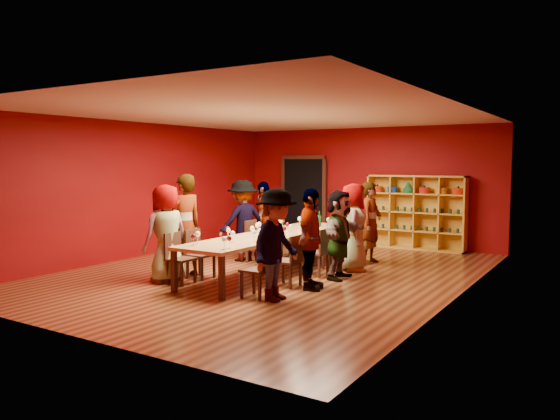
% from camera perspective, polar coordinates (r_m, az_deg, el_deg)
% --- Properties ---
extents(room_shell, '(7.10, 9.10, 3.04)m').
position_cam_1_polar(room_shell, '(10.33, -0.86, 1.61)').
color(room_shell, '#4E2814').
rests_on(room_shell, ground).
extents(tasting_table, '(1.10, 4.50, 0.75)m').
position_cam_1_polar(tasting_table, '(10.41, -0.85, -2.80)').
color(tasting_table, tan).
rests_on(tasting_table, ground).
extents(doorway, '(1.40, 0.17, 2.30)m').
position_cam_1_polar(doorway, '(15.07, 2.56, 1.24)').
color(doorway, black).
rests_on(doorway, ground).
extents(shelving_unit, '(2.40, 0.40, 1.80)m').
position_cam_1_polar(shelving_unit, '(13.68, 14.04, 0.13)').
color(shelving_unit, gold).
rests_on(shelving_unit, ground).
extents(chair_person_left_0, '(0.42, 0.42, 0.89)m').
position_cam_1_polar(chair_person_left_0, '(9.71, -10.67, -4.66)').
color(chair_person_left_0, black).
rests_on(chair_person_left_0, ground).
extents(person_left_0, '(0.64, 0.92, 1.73)m').
position_cam_1_polar(person_left_0, '(9.83, -11.82, -2.39)').
color(person_left_0, '#6195C7').
rests_on(person_left_0, ground).
extents(chair_person_left_1, '(0.42, 0.42, 0.89)m').
position_cam_1_polar(chair_person_left_1, '(10.10, -8.64, -4.26)').
color(chair_person_left_1, black).
rests_on(chair_person_left_1, ground).
extents(person_left_1, '(0.66, 0.80, 1.90)m').
position_cam_1_polar(person_left_1, '(10.23, -9.93, -1.59)').
color(person_left_1, '#BF8087').
rests_on(person_left_1, ground).
extents(chair_person_left_3, '(0.42, 0.42, 0.89)m').
position_cam_1_polar(chair_person_left_3, '(11.55, -2.62, -3.04)').
color(chair_person_left_3, black).
rests_on(chair_person_left_3, ground).
extents(person_left_3, '(0.83, 1.21, 1.74)m').
position_cam_1_polar(person_left_3, '(11.69, -3.91, -1.11)').
color(person_left_3, '#DA9392').
rests_on(person_left_3, ground).
extents(chair_person_left_4, '(0.42, 0.42, 0.89)m').
position_cam_1_polar(chair_person_left_4, '(12.25, -0.39, -2.58)').
color(chair_person_left_4, black).
rests_on(chair_person_left_4, ground).
extents(person_left_4, '(0.77, 1.08, 1.68)m').
position_cam_1_polar(person_left_4, '(12.39, -1.69, -0.89)').
color(person_left_4, pink).
rests_on(person_left_4, ground).
extents(chair_person_right_0, '(0.42, 0.42, 0.89)m').
position_cam_1_polar(chair_person_right_0, '(8.53, -2.00, -5.92)').
color(chair_person_right_0, black).
rests_on(chair_person_right_0, ground).
extents(person_right_0, '(0.49, 1.12, 1.72)m').
position_cam_1_polar(person_right_0, '(8.31, -0.37, -3.66)').
color(person_right_0, '#4E4E53').
rests_on(person_right_0, ground).
extents(chair_person_right_1, '(0.42, 0.42, 0.89)m').
position_cam_1_polar(chair_person_right_1, '(9.28, 1.14, -5.02)').
color(chair_person_right_1, black).
rests_on(chair_person_right_1, ground).
extents(person_right_1, '(0.69, 1.07, 1.68)m').
position_cam_1_polar(person_right_1, '(9.04, 3.18, -3.08)').
color(person_right_1, '#5C7CBD').
rests_on(person_right_1, ground).
extents(chair_person_right_2, '(0.42, 0.42, 0.89)m').
position_cam_1_polar(chair_person_right_2, '(10.16, 4.12, -4.16)').
color(chair_person_right_2, black).
rests_on(chair_person_right_2, ground).
extents(person_right_2, '(0.54, 1.53, 1.62)m').
position_cam_1_polar(person_right_2, '(9.93, 6.22, -2.56)').
color(person_right_2, '#545459').
rests_on(person_right_2, ground).
extents(chair_person_right_3, '(0.42, 0.42, 0.89)m').
position_cam_1_polar(chair_person_right_3, '(10.87, 6.12, -3.57)').
color(chair_person_right_3, black).
rests_on(chair_person_right_3, ground).
extents(person_right_3, '(0.76, 0.95, 1.71)m').
position_cam_1_polar(person_right_3, '(10.69, 7.67, -1.80)').
color(person_right_3, '#5D89C1').
rests_on(person_right_3, ground).
extents(chair_person_right_4, '(0.42, 0.42, 0.89)m').
position_cam_1_polar(chair_person_right_4, '(11.72, 8.15, -2.97)').
color(chair_person_right_4, black).
rests_on(chair_person_right_4, ground).
extents(person_right_4, '(0.46, 0.63, 1.70)m').
position_cam_1_polar(person_right_4, '(11.57, 9.48, -1.31)').
color(person_right_4, '#597BB8').
rests_on(person_right_4, ground).
extents(wine_glass_0, '(0.08, 0.08, 0.20)m').
position_cam_1_polar(wine_glass_0, '(9.36, -4.96, -2.50)').
color(wine_glass_0, white).
rests_on(wine_glass_0, tasting_table).
extents(wine_glass_1, '(0.09, 0.09, 0.22)m').
position_cam_1_polar(wine_glass_1, '(9.21, -8.60, -2.55)').
color(wine_glass_1, white).
rests_on(wine_glass_1, tasting_table).
extents(wine_glass_2, '(0.08, 0.08, 0.19)m').
position_cam_1_polar(wine_glass_2, '(11.03, 3.11, -1.38)').
color(wine_glass_2, white).
rests_on(wine_glass_2, tasting_table).
extents(wine_glass_3, '(0.08, 0.08, 0.21)m').
position_cam_1_polar(wine_glass_3, '(9.41, -2.76, -2.41)').
color(wine_glass_3, white).
rests_on(wine_glass_3, tasting_table).
extents(wine_glass_4, '(0.08, 0.08, 0.21)m').
position_cam_1_polar(wine_glass_4, '(8.60, -5.86, -3.12)').
color(wine_glass_4, white).
rests_on(wine_glass_4, tasting_table).
extents(wine_glass_5, '(0.08, 0.08, 0.21)m').
position_cam_1_polar(wine_glass_5, '(10.45, -2.39, -1.65)').
color(wine_glass_5, white).
rests_on(wine_glass_5, tasting_table).
extents(wine_glass_6, '(0.08, 0.08, 0.19)m').
position_cam_1_polar(wine_glass_6, '(12.08, 2.33, -0.82)').
color(wine_glass_6, white).
rests_on(wine_glass_6, tasting_table).
extents(wine_glass_7, '(0.08, 0.08, 0.19)m').
position_cam_1_polar(wine_glass_7, '(10.68, 0.77, -1.57)').
color(wine_glass_7, white).
rests_on(wine_glass_7, tasting_table).
extents(wine_glass_8, '(0.09, 0.09, 0.22)m').
position_cam_1_polar(wine_glass_8, '(11.53, 2.07, -0.97)').
color(wine_glass_8, white).
rests_on(wine_glass_8, tasting_table).
extents(wine_glass_9, '(0.08, 0.08, 0.20)m').
position_cam_1_polar(wine_glass_9, '(9.04, -9.04, -2.80)').
color(wine_glass_9, white).
rests_on(wine_glass_9, tasting_table).
extents(wine_glass_10, '(0.09, 0.09, 0.21)m').
position_cam_1_polar(wine_glass_10, '(11.28, 0.27, -1.13)').
color(wine_glass_10, white).
rests_on(wine_glass_10, tasting_table).
extents(wine_glass_11, '(0.09, 0.09, 0.22)m').
position_cam_1_polar(wine_glass_11, '(9.49, -2.12, -2.29)').
color(wine_glass_11, white).
rests_on(wine_glass_11, tasting_table).
extents(wine_glass_12, '(0.09, 0.09, 0.22)m').
position_cam_1_polar(wine_glass_12, '(11.18, 0.10, -1.16)').
color(wine_glass_12, white).
rests_on(wine_glass_12, tasting_table).
extents(wine_glass_13, '(0.08, 0.08, 0.20)m').
position_cam_1_polar(wine_glass_13, '(9.77, -5.42, -2.19)').
color(wine_glass_13, white).
rests_on(wine_glass_13, tasting_table).
extents(wine_glass_14, '(0.08, 0.08, 0.20)m').
position_cam_1_polar(wine_glass_14, '(10.99, 2.95, -1.34)').
color(wine_glass_14, white).
rests_on(wine_glass_14, tasting_table).
extents(wine_glass_15, '(0.08, 0.08, 0.19)m').
position_cam_1_polar(wine_glass_15, '(11.64, 5.06, -1.05)').
color(wine_glass_15, white).
rests_on(wine_glass_15, tasting_table).
extents(wine_glass_16, '(0.09, 0.09, 0.21)m').
position_cam_1_polar(wine_glass_16, '(9.86, -5.51, -2.04)').
color(wine_glass_16, white).
rests_on(wine_glass_16, tasting_table).
extents(wine_glass_17, '(0.08, 0.08, 0.19)m').
position_cam_1_polar(wine_glass_17, '(10.34, 1.14, -1.80)').
color(wine_glass_17, white).
rests_on(wine_glass_17, tasting_table).
extents(wine_glass_18, '(0.07, 0.07, 0.18)m').
position_cam_1_polar(wine_glass_18, '(10.07, 0.46, -2.01)').
color(wine_glass_18, white).
rests_on(wine_glass_18, tasting_table).
extents(wine_glass_19, '(0.08, 0.08, 0.21)m').
position_cam_1_polar(wine_glass_19, '(11.95, 5.42, -0.83)').
color(wine_glass_19, white).
rests_on(wine_glass_19, tasting_table).
extents(wine_glass_20, '(0.08, 0.08, 0.20)m').
position_cam_1_polar(wine_glass_20, '(8.73, -5.33, -3.04)').
color(wine_glass_20, white).
rests_on(wine_glass_20, tasting_table).
extents(wine_glass_21, '(0.08, 0.08, 0.20)m').
position_cam_1_polar(wine_glass_21, '(9.99, -2.92, -1.98)').
color(wine_glass_21, white).
rests_on(wine_glass_21, tasting_table).
extents(wine_glass_22, '(0.08, 0.08, 0.21)m').
position_cam_1_polar(wine_glass_22, '(10.61, -2.20, -1.55)').
color(wine_glass_22, white).
rests_on(wine_glass_22, tasting_table).
extents(wine_glass_23, '(0.09, 0.09, 0.22)m').
position_cam_1_polar(wine_glass_23, '(12.14, 2.95, -0.70)').
color(wine_glass_23, white).
rests_on(wine_glass_23, tasting_table).
extents(spittoon_bowl, '(0.33, 0.33, 0.18)m').
position_cam_1_polar(spittoon_bowl, '(10.20, -0.58, -2.23)').
color(spittoon_bowl, silver).
rests_on(spittoon_bowl, tasting_table).
extents(carafe_a, '(0.09, 0.09, 0.23)m').
position_cam_1_polar(carafe_a, '(10.85, -0.44, -1.65)').
color(carafe_a, white).
rests_on(carafe_a, tasting_table).
extents(carafe_b, '(0.12, 0.12, 0.25)m').
position_cam_1_polar(carafe_b, '(9.79, -1.59, -2.34)').
color(carafe_b, white).
rests_on(carafe_b, tasting_table).
extents(wine_bottle, '(0.10, 0.10, 0.33)m').
position_cam_1_polar(wine_bottle, '(11.63, 4.14, -1.11)').
color(wine_bottle, '#133616').
rests_on(wine_bottle, tasting_table).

